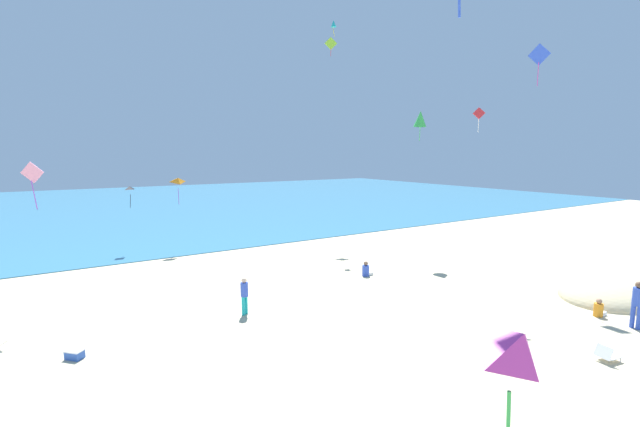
{
  "coord_description": "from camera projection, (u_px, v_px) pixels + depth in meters",
  "views": [
    {
      "loc": [
        -7.56,
        -3.61,
        6.38
      ],
      "look_at": [
        0.0,
        8.22,
        4.39
      ],
      "focal_mm": 24.07,
      "sensor_mm": 36.0,
      "label": 1
    }
  ],
  "objects": [
    {
      "name": "ground_plane",
      "position": [
        295.0,
        322.0,
        16.27
      ],
      "size": [
        120.0,
        120.0,
        0.0
      ],
      "primitive_type": "plane",
      "color": "beige"
    },
    {
      "name": "ocean_water",
      "position": [
        122.0,
        206.0,
        52.11
      ],
      "size": [
        120.0,
        60.0,
        0.05
      ],
      "primitive_type": "cube",
      "color": "teal",
      "rests_on": "ground_plane"
    },
    {
      "name": "dune_mound",
      "position": [
        616.0,
        295.0,
        19.37
      ],
      "size": [
        6.02,
        4.21,
        1.73
      ],
      "primitive_type": "ellipsoid",
      "color": "#CDBA8D",
      "rests_on": "ground_plane"
    },
    {
      "name": "beach_chair_far_left",
      "position": [
        607.0,
        354.0,
        13.22
      ],
      "size": [
        0.74,
        0.6,
        0.51
      ],
      "rotation": [
        0.0,
        0.0,
        6.12
      ],
      "color": "white",
      "rests_on": "ground_plane"
    },
    {
      "name": "cooler_box",
      "position": [
        75.0,
        354.0,
        13.39
      ],
      "size": [
        0.6,
        0.61,
        0.29
      ],
      "rotation": [
        0.0,
        0.0,
        5.46
      ],
      "color": "#2D56B7",
      "rests_on": "ground_plane"
    },
    {
      "name": "person_1",
      "position": [
        366.0,
        270.0,
        22.44
      ],
      "size": [
        0.64,
        0.4,
        0.78
      ],
      "rotation": [
        0.0,
        0.0,
        0.08
      ],
      "color": "blue",
      "rests_on": "ground_plane"
    },
    {
      "name": "person_2",
      "position": [
        244.0,
        293.0,
        16.97
      ],
      "size": [
        0.41,
        0.41,
        1.51
      ],
      "rotation": [
        0.0,
        0.0,
        5.22
      ],
      "color": "#19ADB2",
      "rests_on": "ground_plane"
    },
    {
      "name": "person_3",
      "position": [
        637.0,
        302.0,
        15.59
      ],
      "size": [
        0.37,
        0.37,
        1.77
      ],
      "rotation": [
        0.0,
        0.0,
        3.19
      ],
      "color": "blue",
      "rests_on": "ground_plane"
    },
    {
      "name": "person_4",
      "position": [
        599.0,
        310.0,
        16.87
      ],
      "size": [
        0.58,
        0.35,
        0.72
      ],
      "rotation": [
        0.0,
        0.0,
        6.25
      ],
      "color": "orange",
      "rests_on": "ground_plane"
    },
    {
      "name": "kite_magenta",
      "position": [
        523.0,
        350.0,
        3.11
      ],
      "size": [
        0.67,
        0.58,
        1.76
      ],
      "rotation": [
        0.0,
        0.0,
        0.24
      ],
      "color": "#DB3DA8"
    },
    {
      "name": "kite_blue",
      "position": [
        539.0,
        55.0,
        20.25
      ],
      "size": [
        0.35,
        0.97,
        1.94
      ],
      "rotation": [
        0.0,
        0.0,
        5.21
      ],
      "color": "blue"
    },
    {
      "name": "kite_teal",
      "position": [
        334.0,
        24.0,
        29.9
      ],
      "size": [
        0.5,
        0.49,
        1.09
      ],
      "rotation": [
        0.0,
        0.0,
        1.15
      ],
      "color": "#1EADAD"
    },
    {
      "name": "kite_green",
      "position": [
        420.0,
        119.0,
        25.87
      ],
      "size": [
        1.14,
        1.18,
        1.85
      ],
      "rotation": [
        0.0,
        0.0,
        5.72
      ],
      "color": "green"
    },
    {
      "name": "kite_black",
      "position": [
        130.0,
        188.0,
        27.53
      ],
      "size": [
        0.74,
        0.7,
        1.4
      ],
      "rotation": [
        0.0,
        0.0,
        0.61
      ],
      "color": "black"
    },
    {
      "name": "kite_lime",
      "position": [
        331.0,
        44.0,
        32.03
      ],
      "size": [
        0.87,
        0.46,
        1.38
      ],
      "rotation": [
        0.0,
        0.0,
        2.74
      ],
      "color": "#99DB33"
    },
    {
      "name": "kite_red",
      "position": [
        479.0,
        114.0,
        18.21
      ],
      "size": [
        0.39,
        0.39,
        1.05
      ],
      "rotation": [
        0.0,
        0.0,
        2.57
      ],
      "color": "red"
    },
    {
      "name": "kite_orange",
      "position": [
        178.0,
        180.0,
        27.66
      ],
      "size": [
        0.9,
        0.76,
        1.82
      ],
      "rotation": [
        0.0,
        0.0,
        0.17
      ],
      "color": "orange"
    },
    {
      "name": "kite_pink",
      "position": [
        32.0,
        174.0,
        16.19
      ],
      "size": [
        0.77,
        0.39,
        1.84
      ],
      "rotation": [
        0.0,
        0.0,
        2.52
      ],
      "color": "pink"
    }
  ]
}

